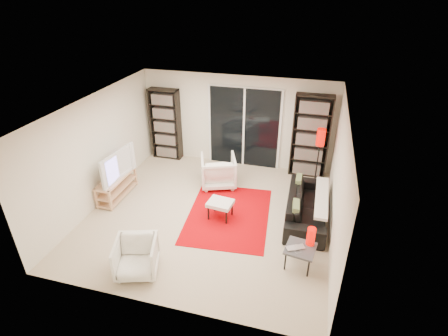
{
  "coord_description": "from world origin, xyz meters",
  "views": [
    {
      "loc": [
        1.93,
        -5.85,
        4.46
      ],
      "look_at": [
        0.25,
        0.3,
        1.0
      ],
      "focal_mm": 28.0,
      "sensor_mm": 36.0,
      "label": 1
    }
  ],
  "objects_px": {
    "bookshelf_right": "(311,137)",
    "tv_stand": "(117,186)",
    "armchair_back": "(218,171)",
    "side_table": "(300,250)",
    "sofa": "(307,206)",
    "floor_lamp": "(320,143)",
    "bookshelf_left": "(166,124)",
    "ottoman": "(220,204)",
    "armchair_front": "(136,257)"
  },
  "relations": [
    {
      "from": "tv_stand",
      "to": "sofa",
      "type": "bearing_deg",
      "value": 3.89
    },
    {
      "from": "bookshelf_right",
      "to": "tv_stand",
      "type": "height_order",
      "value": "bookshelf_right"
    },
    {
      "from": "sofa",
      "to": "armchair_front",
      "type": "bearing_deg",
      "value": 129.88
    },
    {
      "from": "armchair_back",
      "to": "floor_lamp",
      "type": "xyz_separation_m",
      "value": [
        2.28,
        0.62,
        0.74
      ]
    },
    {
      "from": "armchair_back",
      "to": "armchair_front",
      "type": "bearing_deg",
      "value": 60.36
    },
    {
      "from": "tv_stand",
      "to": "armchair_back",
      "type": "distance_m",
      "value": 2.38
    },
    {
      "from": "bookshelf_right",
      "to": "ottoman",
      "type": "height_order",
      "value": "bookshelf_right"
    },
    {
      "from": "ottoman",
      "to": "side_table",
      "type": "distance_m",
      "value": 1.98
    },
    {
      "from": "bookshelf_right",
      "to": "tv_stand",
      "type": "bearing_deg",
      "value": -151.93
    },
    {
      "from": "side_table",
      "to": "ottoman",
      "type": "bearing_deg",
      "value": 149.96
    },
    {
      "from": "sofa",
      "to": "bookshelf_left",
      "type": "bearing_deg",
      "value": 62.94
    },
    {
      "from": "ottoman",
      "to": "side_table",
      "type": "relative_size",
      "value": 0.97
    },
    {
      "from": "tv_stand",
      "to": "ottoman",
      "type": "relative_size",
      "value": 2.23
    },
    {
      "from": "tv_stand",
      "to": "ottoman",
      "type": "distance_m",
      "value": 2.53
    },
    {
      "from": "tv_stand",
      "to": "side_table",
      "type": "distance_m",
      "value": 4.4
    },
    {
      "from": "armchair_front",
      "to": "ottoman",
      "type": "distance_m",
      "value": 2.09
    },
    {
      "from": "bookshelf_right",
      "to": "tv_stand",
      "type": "xyz_separation_m",
      "value": [
        -4.15,
        -2.21,
        -0.79
      ]
    },
    {
      "from": "armchair_back",
      "to": "ottoman",
      "type": "distance_m",
      "value": 1.35
    },
    {
      "from": "sofa",
      "to": "floor_lamp",
      "type": "height_order",
      "value": "floor_lamp"
    },
    {
      "from": "armchair_back",
      "to": "side_table",
      "type": "relative_size",
      "value": 1.47
    },
    {
      "from": "armchair_back",
      "to": "ottoman",
      "type": "bearing_deg",
      "value": 87.81
    },
    {
      "from": "armchair_back",
      "to": "armchair_front",
      "type": "distance_m",
      "value": 3.2
    },
    {
      "from": "bookshelf_left",
      "to": "floor_lamp",
      "type": "height_order",
      "value": "bookshelf_left"
    },
    {
      "from": "bookshelf_left",
      "to": "tv_stand",
      "type": "height_order",
      "value": "bookshelf_left"
    },
    {
      "from": "tv_stand",
      "to": "side_table",
      "type": "relative_size",
      "value": 2.16
    },
    {
      "from": "floor_lamp",
      "to": "tv_stand",
      "type": "bearing_deg",
      "value": -158.5
    },
    {
      "from": "side_table",
      "to": "floor_lamp",
      "type": "height_order",
      "value": "floor_lamp"
    },
    {
      "from": "ottoman",
      "to": "armchair_front",
      "type": "bearing_deg",
      "value": -116.93
    },
    {
      "from": "sofa",
      "to": "tv_stand",
      "type": "bearing_deg",
      "value": 92.75
    },
    {
      "from": "sofa",
      "to": "floor_lamp",
      "type": "bearing_deg",
      "value": -6.07
    },
    {
      "from": "armchair_back",
      "to": "bookshelf_right",
      "type": "bearing_deg",
      "value": -171.62
    },
    {
      "from": "bookshelf_left",
      "to": "sofa",
      "type": "xyz_separation_m",
      "value": [
        3.96,
        -1.92,
        -0.68
      ]
    },
    {
      "from": "armchair_back",
      "to": "floor_lamp",
      "type": "distance_m",
      "value": 2.48
    },
    {
      "from": "ottoman",
      "to": "bookshelf_left",
      "type": "bearing_deg",
      "value": 132.81
    },
    {
      "from": "bookshelf_right",
      "to": "sofa",
      "type": "distance_m",
      "value": 2.07
    },
    {
      "from": "sofa",
      "to": "side_table",
      "type": "distance_m",
      "value": 1.46
    },
    {
      "from": "bookshelf_right",
      "to": "side_table",
      "type": "bearing_deg",
      "value": -88.59
    },
    {
      "from": "floor_lamp",
      "to": "armchair_back",
      "type": "bearing_deg",
      "value": -164.75
    },
    {
      "from": "side_table",
      "to": "floor_lamp",
      "type": "bearing_deg",
      "value": 87.05
    },
    {
      "from": "bookshelf_left",
      "to": "bookshelf_right",
      "type": "bearing_deg",
      "value": -0.0
    },
    {
      "from": "bookshelf_left",
      "to": "armchair_back",
      "type": "bearing_deg",
      "value": -31.56
    },
    {
      "from": "sofa",
      "to": "ottoman",
      "type": "xyz_separation_m",
      "value": [
        -1.74,
        -0.47,
        0.05
      ]
    },
    {
      "from": "bookshelf_left",
      "to": "armchair_back",
      "type": "xyz_separation_m",
      "value": [
        1.8,
        -1.11,
        -0.6
      ]
    },
    {
      "from": "floor_lamp",
      "to": "bookshelf_left",
      "type": "bearing_deg",
      "value": 173.2
    },
    {
      "from": "sofa",
      "to": "armchair_back",
      "type": "xyz_separation_m",
      "value": [
        -2.15,
        0.82,
        0.08
      ]
    },
    {
      "from": "bookshelf_right",
      "to": "floor_lamp",
      "type": "relative_size",
      "value": 1.44
    },
    {
      "from": "bookshelf_left",
      "to": "armchair_back",
      "type": "height_order",
      "value": "bookshelf_left"
    },
    {
      "from": "bookshelf_right",
      "to": "floor_lamp",
      "type": "distance_m",
      "value": 0.54
    },
    {
      "from": "bookshelf_left",
      "to": "armchair_front",
      "type": "distance_m",
      "value": 4.5
    },
    {
      "from": "armchair_back",
      "to": "floor_lamp",
      "type": "relative_size",
      "value": 0.57
    }
  ]
}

